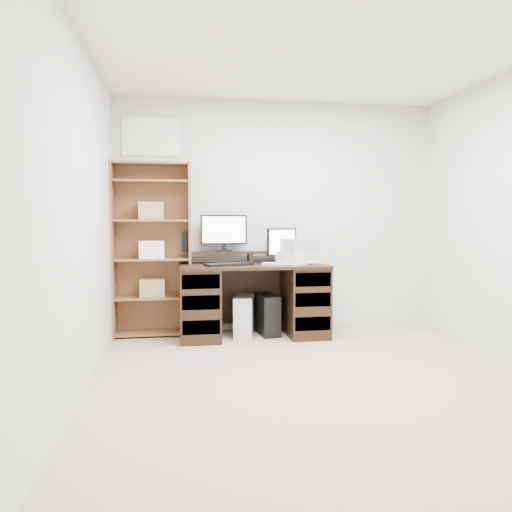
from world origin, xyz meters
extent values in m
cube|color=tan|center=(0.00, 0.00, -0.01)|extent=(3.50, 4.00, 0.02)
cube|color=white|center=(0.00, 0.00, 2.51)|extent=(3.50, 4.00, 0.02)
cube|color=beige|center=(0.00, 2.01, 1.25)|extent=(3.50, 0.02, 2.50)
cube|color=beige|center=(-1.76, 0.00, 1.25)|extent=(0.02, 4.00, 2.50)
cube|color=white|center=(-1.35, 1.99, 2.08)|extent=(0.60, 0.01, 0.40)
cube|color=black|center=(-0.32, 1.63, 0.73)|extent=(1.50, 0.70, 0.03)
cube|color=black|center=(-0.87, 1.63, 0.36)|extent=(0.40, 0.66, 0.72)
cube|color=black|center=(0.23, 1.63, 0.36)|extent=(0.40, 0.66, 0.72)
cube|color=black|center=(-0.32, 1.96, 0.40)|extent=(1.48, 0.02, 0.65)
cube|color=black|center=(-0.87, 1.30, 0.18)|extent=(0.36, 0.01, 0.14)
cube|color=black|center=(-0.87, 1.30, 0.42)|extent=(0.36, 0.01, 0.14)
cube|color=black|center=(-0.87, 1.30, 0.62)|extent=(0.36, 0.01, 0.14)
cube|color=black|center=(0.23, 1.30, 0.18)|extent=(0.36, 0.01, 0.14)
cube|color=black|center=(0.23, 1.30, 0.42)|extent=(0.36, 0.01, 0.14)
cube|color=black|center=(0.23, 1.30, 0.62)|extent=(0.36, 0.01, 0.14)
cube|color=black|center=(-0.97, 1.85, 0.80)|extent=(0.04, 0.20, 0.10)
cube|color=black|center=(-0.32, 1.85, 0.80)|extent=(0.04, 0.20, 0.10)
cube|color=black|center=(0.33, 1.85, 0.80)|extent=(0.04, 0.20, 0.10)
cube|color=black|center=(-0.32, 1.85, 0.86)|extent=(1.40, 0.22, 0.02)
cube|color=black|center=(-0.60, 1.85, 0.88)|extent=(0.16, 0.13, 0.01)
cube|color=black|center=(-0.60, 1.87, 0.93)|extent=(0.05, 0.03, 0.09)
cube|color=black|center=(-0.60, 1.87, 1.10)|extent=(0.49, 0.04, 0.31)
cube|color=white|center=(-0.60, 1.85, 1.10)|extent=(0.46, 0.01, 0.28)
cube|color=black|center=(0.01, 1.76, 0.76)|extent=(0.18, 0.16, 0.01)
cube|color=black|center=(0.01, 1.77, 0.81)|extent=(0.05, 0.04, 0.09)
cube|color=black|center=(0.01, 1.77, 0.97)|extent=(0.33, 0.11, 0.29)
cube|color=white|center=(0.01, 1.76, 0.97)|extent=(0.29, 0.08, 0.26)
cube|color=black|center=(-0.99, 1.86, 0.98)|extent=(0.09, 0.09, 0.21)
cube|color=black|center=(-0.58, 1.51, 0.76)|extent=(0.51, 0.33, 0.03)
cube|color=silver|center=(-0.03, 1.55, 0.76)|extent=(0.42, 0.23, 0.02)
ellipsoid|color=silver|center=(0.26, 1.53, 0.77)|extent=(0.09, 0.07, 0.03)
cube|color=beige|center=(0.19, 1.67, 0.80)|extent=(0.52, 0.47, 0.11)
cube|color=#95999F|center=(0.19, 1.67, 0.93)|extent=(0.42, 0.36, 0.15)
cube|color=silver|center=(-0.41, 1.67, 0.21)|extent=(0.27, 0.45, 0.42)
cube|color=black|center=(-0.16, 1.70, 0.21)|extent=(0.22, 0.44, 0.42)
cube|color=#19FF33|center=(-0.14, 1.49, 0.30)|extent=(0.01, 0.01, 0.01)
cube|color=brown|center=(-1.74, 1.83, 0.90)|extent=(0.02, 0.30, 1.80)
cube|color=brown|center=(-0.96, 1.83, 0.90)|extent=(0.02, 0.30, 1.80)
cube|color=brown|center=(-1.35, 1.97, 0.90)|extent=(0.80, 0.01, 1.80)
cube|color=brown|center=(-1.35, 1.83, 0.03)|extent=(0.75, 0.28, 0.02)
cube|color=brown|center=(-1.35, 1.83, 0.40)|extent=(0.75, 0.28, 0.02)
cube|color=brown|center=(-1.35, 1.83, 0.80)|extent=(0.75, 0.28, 0.02)
cube|color=brown|center=(-1.35, 1.83, 1.20)|extent=(0.75, 0.28, 0.02)
cube|color=brown|center=(-1.35, 1.83, 1.60)|extent=(0.75, 0.28, 0.02)
cube|color=brown|center=(-1.35, 1.83, 1.78)|extent=(0.75, 0.28, 0.02)
cube|color=#A07F54|center=(-1.35, 1.83, 0.50)|extent=(0.25, 0.20, 0.18)
cube|color=white|center=(-1.35, 1.83, 0.90)|extent=(0.25, 0.20, 0.18)
cube|color=#A07F54|center=(-1.35, 1.83, 1.30)|extent=(0.25, 0.20, 0.18)
camera|label=1|loc=(-1.09, -3.42, 1.21)|focal=35.00mm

